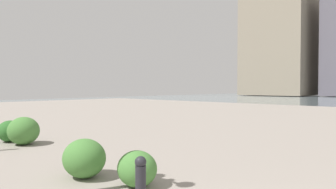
{
  "coord_description": "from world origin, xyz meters",
  "views": [
    {
      "loc": [
        0.06,
        1.64,
        1.65
      ],
      "look_at": [
        8.19,
        -7.18,
        1.36
      ],
      "focal_mm": 30.58,
      "sensor_mm": 36.0,
      "label": 1
    }
  ],
  "objects": [
    {
      "name": "shrub_round",
      "position": [
        8.74,
        -1.59,
        0.4
      ],
      "size": [
        0.95,
        0.85,
        0.8
      ],
      "color": "#477F38",
      "rests_on": "ground"
    },
    {
      "name": "shrub_low",
      "position": [
        4.73,
        -1.16,
        0.36
      ],
      "size": [
        0.84,
        0.76,
        0.71
      ],
      "color": "#477F38",
      "rests_on": "ground"
    },
    {
      "name": "shrub_wide",
      "position": [
        3.65,
        -1.5,
        0.3
      ],
      "size": [
        0.71,
        0.64,
        0.6
      ],
      "color": "#477F38",
      "rests_on": "ground"
    },
    {
      "name": "building_annex",
      "position": [
        25.44,
        -62.9,
        13.34
      ],
      "size": [
        13.49,
        13.48,
        26.68
      ],
      "color": "gray",
      "rests_on": "ground"
    },
    {
      "name": "shrub_tall",
      "position": [
        9.5,
        -1.47,
        0.33
      ],
      "size": [
        0.77,
        0.69,
        0.65
      ],
      "color": "#2D6628",
      "rests_on": "ground"
    }
  ]
}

